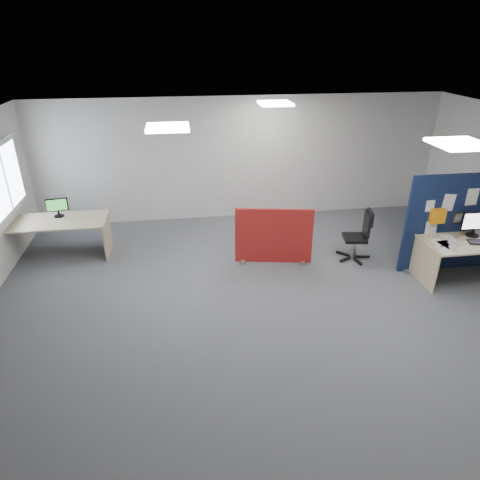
{
  "coord_description": "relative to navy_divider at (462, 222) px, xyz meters",
  "views": [
    {
      "loc": [
        -1.36,
        -5.71,
        3.88
      ],
      "look_at": [
        -0.52,
        0.14,
        1.0
      ],
      "focal_mm": 32.0,
      "sensor_mm": 36.0,
      "label": 1
    }
  ],
  "objects": [
    {
      "name": "office_chair",
      "position": [
        -1.58,
        0.57,
        -0.35
      ],
      "size": [
        0.63,
        0.63,
        0.96
      ],
      "rotation": [
        0.0,
        0.0,
        -0.16
      ],
      "color": "black",
      "rests_on": "floor"
    },
    {
      "name": "ceiling_lights",
      "position": [
        -3.13,
        0.16,
        1.78
      ],
      "size": [
        4.1,
        4.1,
        0.04
      ],
      "color": "white",
      "rests_on": "ceiling"
    },
    {
      "name": "navy_divider",
      "position": [
        0.0,
        0.0,
        0.0
      ],
      "size": [
        2.16,
        0.3,
        1.78
      ],
      "color": "#101C3A",
      "rests_on": "floor"
    },
    {
      "name": "ceiling",
      "position": [
        -3.46,
        -0.51,
        1.81
      ],
      "size": [
        9.0,
        7.0,
        0.02
      ],
      "primitive_type": "cube",
      "color": "white",
      "rests_on": "wall_back"
    },
    {
      "name": "monitor_main",
      "position": [
        0.07,
        -0.23,
        0.09
      ],
      "size": [
        0.51,
        0.21,
        0.44
      ],
      "rotation": [
        0.0,
        0.0,
        -0.03
      ],
      "color": "black",
      "rests_on": "main_desk"
    },
    {
      "name": "main_desk",
      "position": [
        0.12,
        -0.35,
        -0.32
      ],
      "size": [
        1.97,
        0.87,
        0.73
      ],
      "color": "tan",
      "rests_on": "floor"
    },
    {
      "name": "monitor_second",
      "position": [
        -7.16,
        1.69,
        0.04
      ],
      "size": [
        0.4,
        0.18,
        0.36
      ],
      "rotation": [
        0.0,
        0.0,
        0.17
      ],
      "color": "black",
      "rests_on": "second_desk"
    },
    {
      "name": "second_desk",
      "position": [
        -7.14,
        1.54,
        -0.33
      ],
      "size": [
        1.77,
        0.88,
        0.73
      ],
      "color": "tan",
      "rests_on": "floor"
    },
    {
      "name": "floor",
      "position": [
        -3.46,
        -0.51,
        -0.89
      ],
      "size": [
        9.0,
        9.0,
        0.0
      ],
      "primitive_type": "plane",
      "color": "#56585E",
      "rests_on": "ground"
    },
    {
      "name": "window",
      "position": [
        -7.9,
        1.49,
        0.66
      ],
      "size": [
        0.06,
        1.7,
        1.3
      ],
      "color": "white",
      "rests_on": "wall_left"
    },
    {
      "name": "wall_front",
      "position": [
        -3.46,
        -4.01,
        0.46
      ],
      "size": [
        9.0,
        0.02,
        2.7
      ],
      "primitive_type": "cube",
      "color": "silver",
      "rests_on": "floor"
    },
    {
      "name": "red_divider",
      "position": [
        -3.21,
        0.66,
        -0.37
      ],
      "size": [
        1.4,
        0.3,
        1.06
      ],
      "rotation": [
        0.0,
        0.0,
        -0.18
      ],
      "color": "maroon",
      "rests_on": "floor"
    },
    {
      "name": "desk_papers",
      "position": [
        -0.09,
        -0.44,
        -0.16
      ],
      "size": [
        1.72,
        0.9,
        0.0
      ],
      "color": "white",
      "rests_on": "main_desk"
    },
    {
      "name": "wall_back",
      "position": [
        -3.46,
        2.99,
        0.46
      ],
      "size": [
        9.0,
        0.02,
        2.7
      ],
      "primitive_type": "cube",
      "color": "silver",
      "rests_on": "floor"
    }
  ]
}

